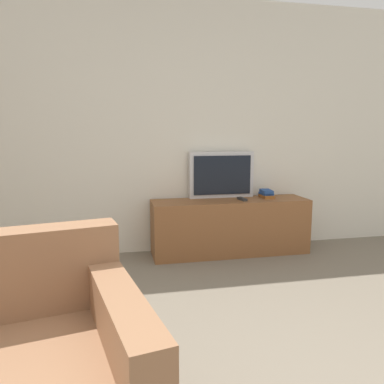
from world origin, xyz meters
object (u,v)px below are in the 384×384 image
(tv_stand, at_px, (230,227))
(book_stack, at_px, (266,194))
(television, at_px, (221,175))
(remote_on_stand, at_px, (242,199))

(tv_stand, relative_size, book_stack, 7.67)
(television, height_order, remote_on_stand, television)
(tv_stand, distance_m, television, 0.56)
(tv_stand, xyz_separation_m, television, (-0.05, 0.17, 0.53))
(television, bearing_deg, tv_stand, -72.69)
(tv_stand, bearing_deg, book_stack, 7.13)
(tv_stand, distance_m, remote_on_stand, 0.32)
(book_stack, bearing_deg, television, 166.23)
(tv_stand, distance_m, book_stack, 0.53)
(tv_stand, height_order, remote_on_stand, remote_on_stand)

